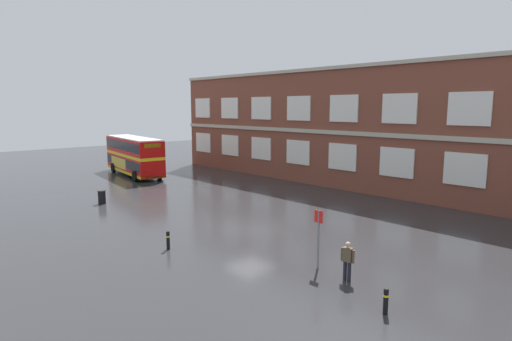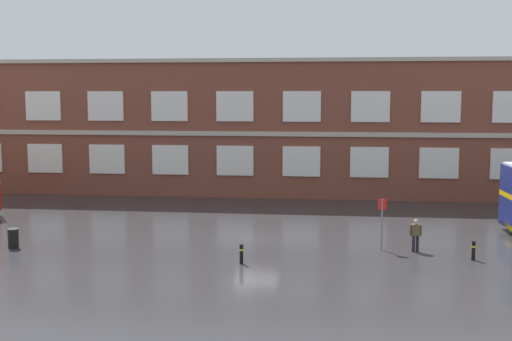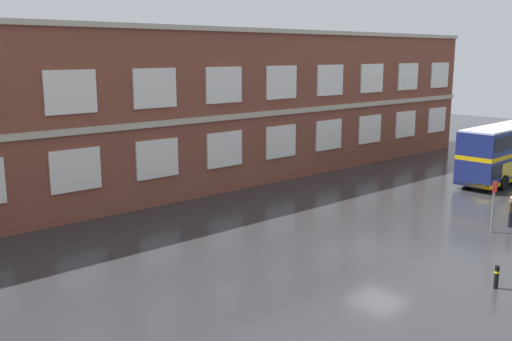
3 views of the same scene
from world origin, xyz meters
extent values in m
plane|color=#2B2B2D|center=(0.00, 2.00, 0.00)|extent=(120.00, 120.00, 0.00)
cube|color=brown|center=(1.85, 18.00, 5.26)|extent=(56.73, 8.00, 10.52)
cube|color=#B2A893|center=(1.85, 13.92, 5.05)|extent=(56.73, 0.16, 0.36)
cube|color=#B2A893|center=(1.85, 13.95, 10.67)|extent=(56.73, 0.28, 0.30)
cube|color=silver|center=(-23.94, 13.94, 2.95)|extent=(2.89, 0.12, 2.31)
cube|color=silver|center=(-18.78, 13.94, 2.95)|extent=(2.89, 0.12, 2.31)
cube|color=silver|center=(-13.62, 13.94, 2.95)|extent=(2.89, 0.12, 2.31)
cube|color=silver|center=(-8.47, 13.94, 2.95)|extent=(2.89, 0.12, 2.31)
cube|color=silver|center=(-3.31, 13.94, 2.95)|extent=(2.89, 0.12, 2.31)
cube|color=silver|center=(1.85, 13.94, 2.95)|extent=(2.89, 0.12, 2.31)
cube|color=silver|center=(7.00, 13.94, 2.95)|extent=(2.89, 0.12, 2.31)
cube|color=silver|center=(-23.94, 13.94, 7.15)|extent=(2.89, 0.12, 2.31)
cube|color=silver|center=(-18.78, 13.94, 7.15)|extent=(2.89, 0.12, 2.31)
cube|color=silver|center=(-13.62, 13.94, 7.15)|extent=(2.89, 0.12, 2.31)
cube|color=silver|center=(-8.47, 13.94, 7.15)|extent=(2.89, 0.12, 2.31)
cube|color=silver|center=(-3.31, 13.94, 7.15)|extent=(2.89, 0.12, 2.31)
cube|color=silver|center=(1.85, 13.94, 7.15)|extent=(2.89, 0.12, 2.31)
cube|color=silver|center=(7.00, 13.94, 7.15)|extent=(2.89, 0.12, 2.31)
cube|color=red|center=(-23.46, 4.42, 1.23)|extent=(11.24, 4.02, 1.75)
cube|color=black|center=(-23.46, 4.42, 1.44)|extent=(10.81, 4.00, 0.90)
cube|color=yellow|center=(-23.46, 4.42, 2.25)|extent=(11.24, 4.02, 0.30)
cube|color=red|center=(-23.46, 4.42, 3.17)|extent=(11.24, 4.02, 1.55)
cube|color=black|center=(-23.46, 4.42, 3.25)|extent=(10.81, 4.00, 0.90)
cube|color=yellow|center=(-23.46, 4.42, 0.49)|extent=(11.25, 4.04, 0.28)
cube|color=silver|center=(-23.46, 4.42, 4.01)|extent=(11.01, 3.89, 0.12)
cube|color=gold|center=(-24.95, 3.32, 1.31)|extent=(4.80, 0.69, 1.10)
cube|color=yellow|center=(-18.04, 3.68, 3.60)|extent=(0.28, 1.65, 0.40)
cylinder|color=black|center=(-19.82, 2.63, 0.52)|extent=(1.07, 0.46, 1.04)
cylinder|color=black|center=(-19.48, 5.16, 0.52)|extent=(1.07, 0.46, 1.04)
cylinder|color=black|center=(-26.91, 3.61, 0.52)|extent=(1.07, 0.46, 1.04)
cylinder|color=black|center=(-26.56, 6.13, 0.52)|extent=(1.07, 0.46, 1.04)
cylinder|color=black|center=(8.65, -2.21, 0.42)|extent=(0.18, 0.18, 0.85)
cylinder|color=black|center=(8.45, -2.23, 0.42)|extent=(0.18, 0.18, 0.85)
cube|color=brown|center=(8.55, -2.22, 1.15)|extent=(0.42, 0.28, 0.60)
cylinder|color=brown|center=(8.81, -2.20, 1.12)|extent=(0.12, 0.12, 0.57)
cylinder|color=brown|center=(8.29, -2.25, 1.12)|extent=(0.12, 0.12, 0.57)
sphere|color=tan|center=(8.55, -2.22, 1.59)|extent=(0.22, 0.22, 0.22)
cylinder|color=slate|center=(6.83, -2.03, 1.35)|extent=(0.10, 0.10, 2.70)
cube|color=red|center=(6.83, -2.05, 2.42)|extent=(0.44, 0.04, 0.56)
cylinder|color=black|center=(-12.52, -3.84, 0.47)|extent=(0.56, 0.56, 0.95)
cylinder|color=black|center=(-12.52, -3.84, 0.99)|extent=(0.60, 0.60, 0.08)
cylinder|color=black|center=(11.17, -3.65, 0.47)|extent=(0.18, 0.18, 0.95)
cylinder|color=yellow|center=(11.17, -3.65, 0.68)|extent=(0.19, 0.19, 0.08)
cylinder|color=black|center=(-0.05, -5.65, 0.47)|extent=(0.18, 0.18, 0.95)
cylinder|color=yellow|center=(-0.05, -5.65, 0.68)|extent=(0.19, 0.19, 0.08)
camera|label=1|loc=(18.24, -16.53, 7.27)|focal=29.45mm
camera|label=2|loc=(4.25, -36.00, 8.14)|focal=45.84mm
camera|label=3|loc=(-21.34, -15.30, 9.15)|focal=40.23mm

